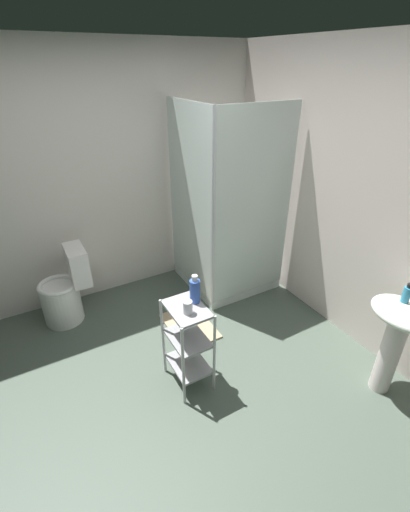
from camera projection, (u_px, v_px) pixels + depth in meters
name	position (u px, v px, depth m)	size (l,w,h in m)	color
ground_plane	(173.00, 408.00, 2.66)	(4.20, 4.20, 0.02)	#48564A
wall_back	(374.00, 208.00, 2.84)	(4.20, 0.14, 2.50)	silver
wall_left	(88.00, 182.00, 3.45)	(0.10, 4.20, 2.50)	silver
shower_stall	(224.00, 250.00, 3.88)	(0.92, 0.92, 2.00)	white
pedestal_sink	(397.00, 331.00, 2.54)	(0.46, 0.37, 0.81)	white
toilet	(66.00, 292.00, 3.43)	(0.37, 0.49, 0.76)	white
storage_cart	(188.00, 340.00, 2.67)	(0.38, 0.28, 0.74)	silver
hand_soap_bottle	(407.00, 294.00, 2.44)	(0.05, 0.05, 0.15)	#389ED1
shampoo_bottle_blue	(195.00, 290.00, 2.55)	(0.08, 0.08, 0.23)	#3155B6
rinse_cup	(188.00, 307.00, 2.45)	(0.07, 0.07, 0.10)	silver
bath_mat	(190.00, 326.00, 3.46)	(0.60, 0.40, 0.02)	tan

